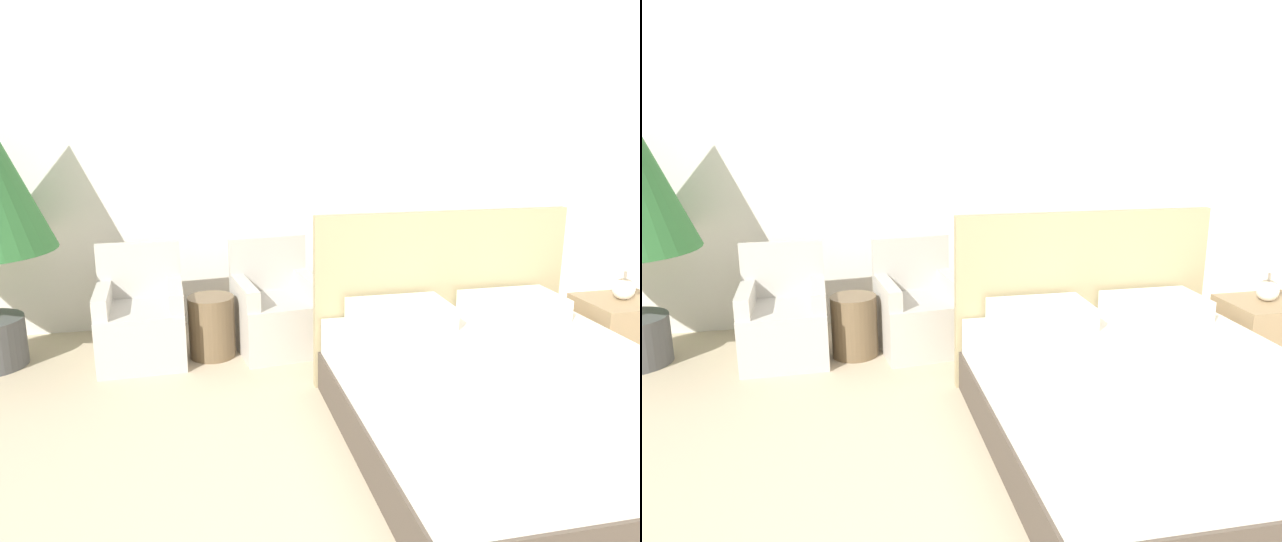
% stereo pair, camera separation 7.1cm
% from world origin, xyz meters
% --- Properties ---
extents(wall_back, '(10.00, 0.06, 2.90)m').
position_xyz_m(wall_back, '(0.00, 3.50, 1.45)').
color(wall_back, silver).
rests_on(wall_back, ground_plane).
extents(bed, '(1.72, 2.00, 1.13)m').
position_xyz_m(bed, '(0.80, 1.12, 0.27)').
color(bed, '#4C4238').
rests_on(bed, ground_plane).
extents(armchair_near_window_left, '(0.62, 0.64, 0.82)m').
position_xyz_m(armchair_near_window_left, '(-1.19, 2.75, 0.26)').
color(armchair_near_window_left, '#B7B2A8').
rests_on(armchair_near_window_left, ground_plane).
extents(armchair_near_window_right, '(0.67, 0.69, 0.82)m').
position_xyz_m(armchair_near_window_right, '(-0.20, 2.75, 0.26)').
color(armchair_near_window_right, '#B7B2A8').
rests_on(armchair_near_window_right, ground_plane).
extents(nightstand, '(0.55, 0.47, 0.53)m').
position_xyz_m(nightstand, '(2.01, 1.78, 0.27)').
color(nightstand, '#937A56').
rests_on(nightstand, ground_plane).
extents(table_lamp, '(0.32, 0.32, 0.46)m').
position_xyz_m(table_lamp, '(2.00, 1.79, 0.85)').
color(table_lamp, white).
rests_on(table_lamp, nightstand).
extents(side_table, '(0.34, 0.34, 0.46)m').
position_xyz_m(side_table, '(-0.69, 2.71, 0.23)').
color(side_table, brown).
rests_on(side_table, ground_plane).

